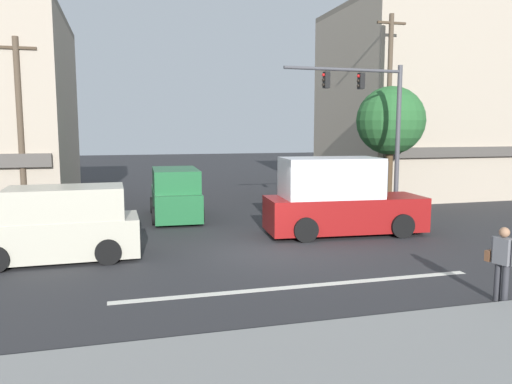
% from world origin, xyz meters
% --- Properties ---
extents(ground_plane, '(120.00, 120.00, 0.00)m').
position_xyz_m(ground_plane, '(0.00, 0.00, 0.00)').
color(ground_plane, '#2B2B2D').
extents(lane_marking_stripe, '(9.00, 0.24, 0.01)m').
position_xyz_m(lane_marking_stripe, '(0.00, -3.50, 0.00)').
color(lane_marking_stripe, silver).
rests_on(lane_marking_stripe, ground).
extents(building_right_corner, '(12.25, 8.44, 10.50)m').
position_xyz_m(building_right_corner, '(13.93, 11.27, 5.25)').
color(building_right_corner, tan).
rests_on(building_right_corner, ground).
extents(street_tree, '(3.02, 3.02, 5.63)m').
position_xyz_m(street_tree, '(7.52, 5.58, 4.09)').
color(street_tree, '#4C3823').
rests_on(street_tree, ground).
extents(utility_pole_near_left, '(1.40, 0.22, 7.04)m').
position_xyz_m(utility_pole_near_left, '(-7.61, 5.61, 3.67)').
color(utility_pole_near_left, brown).
rests_on(utility_pole_near_left, ground).
extents(utility_pole_far_right, '(1.40, 0.22, 8.85)m').
position_xyz_m(utility_pole_far_right, '(7.79, 6.26, 4.58)').
color(utility_pole_far_right, brown).
rests_on(utility_pole_far_right, ground).
extents(traffic_light_mast, '(4.89, 0.32, 6.20)m').
position_xyz_m(traffic_light_mast, '(5.48, 3.15, 4.18)').
color(traffic_light_mast, '#47474C').
rests_on(traffic_light_mast, ground).
extents(van_crossing_center, '(4.63, 2.10, 2.11)m').
position_xyz_m(van_crossing_center, '(-5.87, 0.64, 1.01)').
color(van_crossing_center, '#B7B29E').
rests_on(van_crossing_center, ground).
extents(box_truck_crossing_rightbound, '(5.73, 2.56, 2.75)m').
position_xyz_m(box_truck_crossing_rightbound, '(3.36, 1.78, 1.25)').
color(box_truck_crossing_rightbound, maroon).
rests_on(box_truck_crossing_rightbound, ground).
extents(van_approaching_near, '(2.17, 4.66, 2.11)m').
position_xyz_m(van_approaching_near, '(-1.93, 6.58, 1.01)').
color(van_approaching_near, '#1E6033').
rests_on(van_approaching_near, ground).
extents(pedestrian_foreground_with_bag, '(0.34, 0.69, 1.67)m').
position_xyz_m(pedestrian_foreground_with_bag, '(3.76, -5.66, 0.95)').
color(pedestrian_foreground_with_bag, '#333338').
rests_on(pedestrian_foreground_with_bag, ground).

